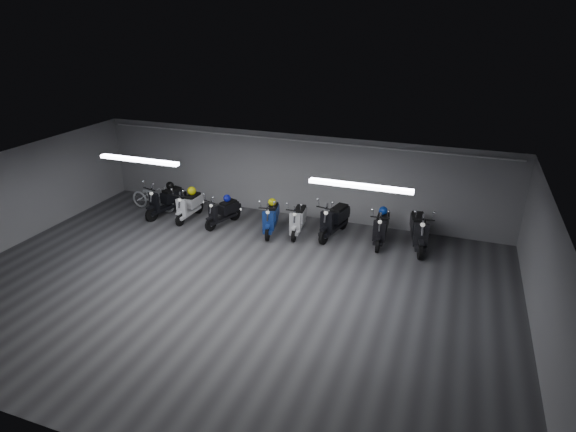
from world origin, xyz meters
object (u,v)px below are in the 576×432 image
(scooter_2, at_px, (189,202))
(helmet_2, at_px, (383,211))
(scooter_4, at_px, (271,213))
(bicycle, at_px, (153,194))
(scooter_1, at_px, (165,196))
(scooter_6, at_px, (298,215))
(helmet_3, at_px, (227,198))
(scooter_8, at_px, (381,223))
(helmet_1, at_px, (272,202))
(scooter_3, at_px, (222,208))
(helmet_4, at_px, (170,185))
(scooter_9, at_px, (419,225))
(helmet_0, at_px, (192,191))
(scooter_7, at_px, (334,215))

(scooter_2, relative_size, helmet_2, 6.55)
(scooter_4, height_order, bicycle, scooter_4)
(scooter_1, height_order, helmet_2, scooter_1)
(scooter_6, bearing_deg, scooter_4, -173.21)
(scooter_1, xyz_separation_m, helmet_3, (2.27, 0.13, 0.18))
(scooter_8, relative_size, helmet_1, 7.13)
(scooter_4, bearing_deg, scooter_3, 169.34)
(scooter_1, relative_size, helmet_3, 7.73)
(scooter_8, xyz_separation_m, helmet_4, (-7.14, -0.10, 0.33))
(scooter_1, relative_size, helmet_1, 7.42)
(scooter_9, xyz_separation_m, helmet_0, (-7.36, -0.19, 0.19))
(scooter_7, xyz_separation_m, bicycle, (-6.48, -0.07, -0.14))
(scooter_4, bearing_deg, scooter_1, 167.58)
(scooter_7, bearing_deg, scooter_9, 13.50)
(scooter_6, bearing_deg, scooter_1, 175.28)
(scooter_7, relative_size, helmet_4, 7.11)
(scooter_8, distance_m, helmet_0, 6.29)
(helmet_0, height_order, helmet_1, helmet_0)
(scooter_1, height_order, scooter_2, scooter_1)
(scooter_6, distance_m, helmet_2, 2.58)
(scooter_3, xyz_separation_m, helmet_0, (-1.27, 0.29, 0.32))
(scooter_4, distance_m, helmet_0, 2.96)
(scooter_4, relative_size, scooter_9, 0.88)
(scooter_9, height_order, helmet_3, scooter_9)
(scooter_2, xyz_separation_m, scooter_9, (7.37, 0.42, 0.11))
(helmet_4, bearing_deg, scooter_2, -18.19)
(scooter_8, xyz_separation_m, helmet_1, (-3.40, -0.17, 0.26))
(helmet_3, bearing_deg, scooter_4, -6.67)
(scooter_4, height_order, scooter_9, scooter_9)
(scooter_9, bearing_deg, scooter_6, 172.08)
(bicycle, relative_size, helmet_4, 6.54)
(scooter_2, xyz_separation_m, helmet_0, (0.01, 0.24, 0.30))
(scooter_8, height_order, scooter_9, scooter_9)
(helmet_3, bearing_deg, helmet_2, 5.43)
(helmet_2, distance_m, helmet_3, 4.96)
(scooter_8, relative_size, helmet_3, 7.42)
(bicycle, distance_m, helmet_0, 1.67)
(scooter_2, bearing_deg, scooter_6, 4.01)
(helmet_1, bearing_deg, scooter_2, -175.81)
(scooter_8, bearing_deg, scooter_7, 177.28)
(scooter_1, relative_size, scooter_2, 1.10)
(helmet_1, bearing_deg, scooter_1, -177.25)
(scooter_8, distance_m, bicycle, 7.91)
(scooter_4, bearing_deg, helmet_2, -0.53)
(helmet_1, distance_m, helmet_2, 3.42)
(scooter_9, bearing_deg, scooter_4, 173.83)
(scooter_9, bearing_deg, helmet_1, 170.76)
(scooter_7, bearing_deg, scooter_3, -160.60)
(scooter_7, bearing_deg, bicycle, -166.83)
(scooter_1, bearing_deg, helmet_1, 17.88)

